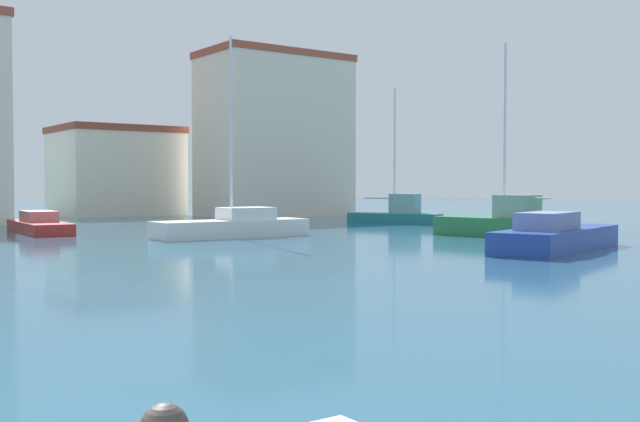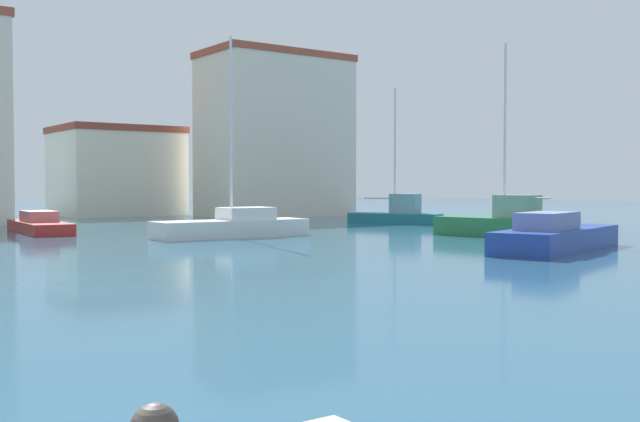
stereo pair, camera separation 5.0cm
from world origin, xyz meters
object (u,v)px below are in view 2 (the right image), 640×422
(sailboat_white_distant_east, at_px, (234,225))
(motorboat_blue_near_pier, at_px, (556,237))
(sailboat_green_far_right, at_px, (506,223))
(motorboat_red_inner_mooring, at_px, (39,225))
(sailboat_teal_outer_mooring, at_px, (398,213))

(sailboat_white_distant_east, xyz_separation_m, motorboat_blue_near_pier, (5.93, -12.80, -0.03))
(sailboat_white_distant_east, relative_size, sailboat_green_far_right, 1.03)
(sailboat_white_distant_east, xyz_separation_m, motorboat_red_inner_mooring, (-6.23, 8.24, -0.15))
(sailboat_white_distant_east, distance_m, motorboat_blue_near_pier, 14.11)
(motorboat_red_inner_mooring, distance_m, sailboat_teal_outer_mooring, 20.25)
(sailboat_white_distant_east, relative_size, sailboat_teal_outer_mooring, 1.10)
(motorboat_blue_near_pier, height_order, sailboat_green_far_right, sailboat_green_far_right)
(sailboat_green_far_right, bearing_deg, motorboat_red_inner_mooring, 136.31)
(sailboat_white_distant_east, xyz_separation_m, sailboat_green_far_right, (9.92, -7.19, 0.11))
(motorboat_blue_near_pier, relative_size, sailboat_green_far_right, 0.91)
(motorboat_red_inner_mooring, bearing_deg, sailboat_teal_outer_mooring, -11.37)
(sailboat_teal_outer_mooring, bearing_deg, sailboat_green_far_right, -107.96)
(sailboat_white_distant_east, distance_m, motorboat_red_inner_mooring, 10.33)
(motorboat_red_inner_mooring, bearing_deg, motorboat_blue_near_pier, -59.97)
(motorboat_blue_near_pier, xyz_separation_m, sailboat_green_far_right, (3.99, 5.61, 0.14))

